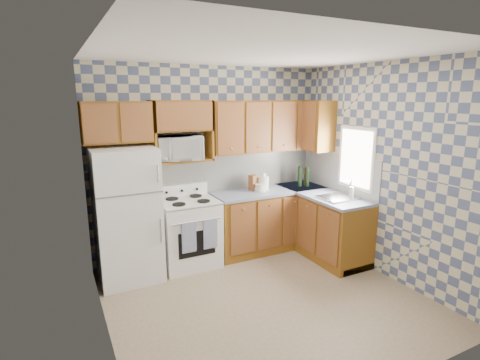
# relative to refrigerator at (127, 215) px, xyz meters

# --- Properties ---
(floor) EXTENTS (3.40, 3.40, 0.00)m
(floor) POSITION_rel_refrigerator_xyz_m (1.27, -1.25, -0.84)
(floor) COLOR #7B6A51
(floor) RESTS_ON ground
(back_wall) EXTENTS (3.40, 0.02, 2.70)m
(back_wall) POSITION_rel_refrigerator_xyz_m (1.27, 0.35, 0.51)
(back_wall) COLOR #4D587C
(back_wall) RESTS_ON ground
(right_wall) EXTENTS (0.02, 3.20, 2.70)m
(right_wall) POSITION_rel_refrigerator_xyz_m (2.97, -1.25, 0.51)
(right_wall) COLOR #4D587C
(right_wall) RESTS_ON ground
(backsplash_back) EXTENTS (2.60, 0.02, 0.56)m
(backsplash_back) POSITION_rel_refrigerator_xyz_m (1.68, 0.34, 0.36)
(backsplash_back) COLOR white
(backsplash_back) RESTS_ON back_wall
(backsplash_right) EXTENTS (0.02, 1.60, 0.56)m
(backsplash_right) POSITION_rel_refrigerator_xyz_m (2.96, -0.45, 0.36)
(backsplash_right) COLOR white
(backsplash_right) RESTS_ON right_wall
(refrigerator) EXTENTS (0.75, 0.70, 1.68)m
(refrigerator) POSITION_rel_refrigerator_xyz_m (0.00, 0.00, 0.00)
(refrigerator) COLOR white
(refrigerator) RESTS_ON floor
(stove_body) EXTENTS (0.76, 0.65, 0.90)m
(stove_body) POSITION_rel_refrigerator_xyz_m (0.80, 0.03, -0.39)
(stove_body) COLOR white
(stove_body) RESTS_ON floor
(cooktop) EXTENTS (0.76, 0.65, 0.02)m
(cooktop) POSITION_rel_refrigerator_xyz_m (0.80, 0.03, 0.07)
(cooktop) COLOR silver
(cooktop) RESTS_ON stove_body
(backguard) EXTENTS (0.76, 0.08, 0.17)m
(backguard) POSITION_rel_refrigerator_xyz_m (0.80, 0.30, 0.16)
(backguard) COLOR white
(backguard) RESTS_ON cooktop
(dish_towel_left) EXTENTS (0.19, 0.02, 0.40)m
(dish_towel_left) POSITION_rel_refrigerator_xyz_m (0.69, -0.32, -0.31)
(dish_towel_left) COLOR navy
(dish_towel_left) RESTS_ON stove_body
(dish_towel_right) EXTENTS (0.19, 0.02, 0.40)m
(dish_towel_right) POSITION_rel_refrigerator_xyz_m (0.98, -0.32, -0.31)
(dish_towel_right) COLOR navy
(dish_towel_right) RESTS_ON stove_body
(base_cabinets_back) EXTENTS (1.75, 0.60, 0.88)m
(base_cabinets_back) POSITION_rel_refrigerator_xyz_m (2.10, 0.05, -0.40)
(base_cabinets_back) COLOR brown
(base_cabinets_back) RESTS_ON floor
(base_cabinets_right) EXTENTS (0.60, 1.60, 0.88)m
(base_cabinets_right) POSITION_rel_refrigerator_xyz_m (2.67, -0.45, -0.40)
(base_cabinets_right) COLOR brown
(base_cabinets_right) RESTS_ON floor
(countertop_back) EXTENTS (1.77, 0.63, 0.04)m
(countertop_back) POSITION_rel_refrigerator_xyz_m (2.10, 0.05, 0.06)
(countertop_back) COLOR slate
(countertop_back) RESTS_ON base_cabinets_back
(countertop_right) EXTENTS (0.63, 1.60, 0.04)m
(countertop_right) POSITION_rel_refrigerator_xyz_m (2.67, -0.45, 0.06)
(countertop_right) COLOR slate
(countertop_right) RESTS_ON base_cabinets_right
(upper_cabinets_back) EXTENTS (1.75, 0.33, 0.74)m
(upper_cabinets_back) POSITION_rel_refrigerator_xyz_m (2.10, 0.19, 1.01)
(upper_cabinets_back) COLOR brown
(upper_cabinets_back) RESTS_ON back_wall
(upper_cabinets_fridge) EXTENTS (0.82, 0.33, 0.50)m
(upper_cabinets_fridge) POSITION_rel_refrigerator_xyz_m (-0.02, 0.19, 1.13)
(upper_cabinets_fridge) COLOR brown
(upper_cabinets_fridge) RESTS_ON back_wall
(upper_cabinets_right) EXTENTS (0.33, 0.70, 0.74)m
(upper_cabinets_right) POSITION_rel_refrigerator_xyz_m (2.81, 0.00, 1.01)
(upper_cabinets_right) COLOR brown
(upper_cabinets_right) RESTS_ON right_wall
(microwave_shelf) EXTENTS (0.80, 0.33, 0.03)m
(microwave_shelf) POSITION_rel_refrigerator_xyz_m (0.80, 0.19, 0.60)
(microwave_shelf) COLOR brown
(microwave_shelf) RESTS_ON back_wall
(microwave) EXTENTS (0.63, 0.48, 0.32)m
(microwave) POSITION_rel_refrigerator_xyz_m (0.76, 0.16, 0.77)
(microwave) COLOR white
(microwave) RESTS_ON microwave_shelf
(sink) EXTENTS (0.48, 0.40, 0.03)m
(sink) POSITION_rel_refrigerator_xyz_m (2.67, -0.80, 0.09)
(sink) COLOR #B7B7BC
(sink) RESTS_ON countertop_right
(window) EXTENTS (0.02, 0.66, 0.86)m
(window) POSITION_rel_refrigerator_xyz_m (2.96, -0.80, 0.61)
(window) COLOR white
(window) RESTS_ON right_wall
(bottle_0) EXTENTS (0.07, 0.07, 0.30)m
(bottle_0) POSITION_rel_refrigerator_xyz_m (2.62, 0.02, 0.23)
(bottle_0) COLOR black
(bottle_0) RESTS_ON countertop_back
(bottle_1) EXTENTS (0.07, 0.07, 0.28)m
(bottle_1) POSITION_rel_refrigerator_xyz_m (2.72, -0.04, 0.22)
(bottle_1) COLOR black
(bottle_1) RESTS_ON countertop_back
(bottle_2) EXTENTS (0.07, 0.07, 0.26)m
(bottle_2) POSITION_rel_refrigerator_xyz_m (2.77, 0.06, 0.21)
(bottle_2) COLOR #562F14
(bottle_2) RESTS_ON countertop_back
(knife_block) EXTENTS (0.13, 0.13, 0.23)m
(knife_block) POSITION_rel_refrigerator_xyz_m (1.85, 0.12, 0.19)
(knife_block) COLOR brown
(knife_block) RESTS_ON countertop_back
(electric_kettle) EXTENTS (0.16, 0.16, 0.20)m
(electric_kettle) POSITION_rel_refrigerator_xyz_m (2.00, 0.07, 0.18)
(electric_kettle) COLOR white
(electric_kettle) RESTS_ON countertop_back
(food_containers) EXTENTS (0.16, 0.16, 0.11)m
(food_containers) POSITION_rel_refrigerator_xyz_m (1.91, 0.01, 0.13)
(food_containers) COLOR beige
(food_containers) RESTS_ON countertop_back
(soap_bottle) EXTENTS (0.06, 0.06, 0.17)m
(soap_bottle) POSITION_rel_refrigerator_xyz_m (2.80, -0.92, 0.17)
(soap_bottle) COLOR beige
(soap_bottle) RESTS_ON countertop_right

